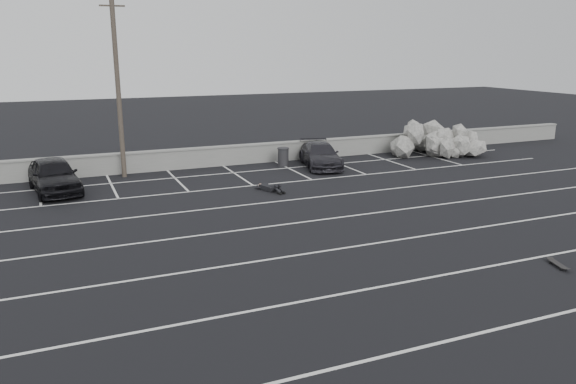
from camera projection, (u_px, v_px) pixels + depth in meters
name	position (u px, v px, depth m)	size (l,w,h in m)	color
ground	(320.00, 252.00, 17.37)	(120.00, 120.00, 0.00)	black
seawall	(204.00, 157.00, 29.73)	(50.00, 0.45, 1.06)	gray
stall_lines	(267.00, 214.00, 21.27)	(36.00, 20.05, 0.01)	silver
car_left	(54.00, 175.00, 24.43)	(1.80, 4.47, 1.52)	black
car_right	(320.00, 155.00, 29.76)	(1.76, 4.33, 1.26)	#232127
utility_pole	(118.00, 87.00, 26.48)	(1.14, 0.23, 8.58)	#4C4238
trash_bin	(283.00, 157.00, 30.05)	(0.65, 0.65, 0.98)	#262629
riprap_pile	(437.00, 146.00, 33.07)	(6.13, 4.34, 1.41)	#A7A49C
person	(267.00, 185.00, 24.94)	(1.47, 2.29, 0.43)	black
skateboard	(558.00, 264.00, 16.17)	(0.41, 0.79, 0.09)	black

